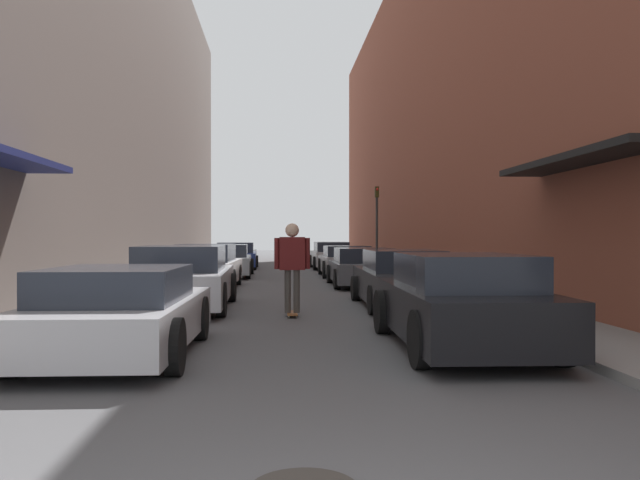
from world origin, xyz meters
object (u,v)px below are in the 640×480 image
Objects in this scene: parked_car_right_1 at (401,279)px; parked_car_right_0 at (460,302)px; parked_car_left_0 at (120,313)px; parked_car_left_4 at (236,256)px; skateboarder at (292,259)px; parked_car_left_2 at (207,267)px; parked_car_right_3 at (346,261)px; parked_car_left_3 at (226,261)px; parked_car_left_5 at (238,254)px; parked_car_right_4 at (331,256)px; traffic_light at (377,219)px; parked_car_left_1 at (183,279)px; parked_car_right_2 at (363,267)px.

parked_car_right_0 is at bearing -92.18° from parked_car_right_1.
parked_car_left_0 is at bearing -131.67° from parked_car_right_1.
parked_car_right_0 reaches higher than parked_car_left_0.
skateboarder reaches higher than parked_car_left_4.
parked_car_left_2 is 11.66m from parked_car_left_4.
parked_car_right_3 is (0.15, 15.88, -0.06)m from parked_car_right_0.
parked_car_left_3 is (0.10, 5.66, -0.03)m from parked_car_left_2.
parked_car_left_5 is at bearing 90.29° from parked_car_left_0.
parked_car_right_4 is 1.24× the size of traffic_light.
parked_car_right_3 is at bearing 48.81° from parked_car_left_2.
skateboarder is (2.30, -12.30, 0.53)m from parked_car_left_3.
parked_car_left_0 is at bearing -176.32° from parked_car_right_0.
parked_car_right_4 is (4.70, 21.78, 0.05)m from parked_car_left_0.
parked_car_right_3 is (4.82, 16.18, 0.01)m from parked_car_left_0.
parked_car_left_1 is 2.56× the size of skateboarder.
skateboarder is (-2.44, -12.17, 0.55)m from parked_car_right_3.
parked_car_right_2 is (4.82, 11.40, 0.01)m from parked_car_left_0.
parked_car_left_2 reaches higher than parked_car_left_0.
parked_car_right_2 is at bearing 67.09° from parked_car_left_0.
parked_car_right_2 is at bearing -90.07° from parked_car_right_3.
parked_car_left_1 is 13.34m from traffic_light.
parked_car_left_5 is at bearing 121.27° from traffic_light.
traffic_light is (1.38, 0.91, 1.70)m from parked_car_right_3.
traffic_light reaches higher than parked_car_left_4.
parked_car_right_1 is at bearing 87.82° from parked_car_right_0.
parked_car_left_4 is 0.99× the size of parked_car_right_2.
parked_car_left_5 is at bearing 130.12° from parked_car_right_4.
traffic_light is at bearing 62.23° from parked_car_left_1.
parked_car_right_4 is at bearing 74.11° from parked_car_left_1.
parked_car_right_2 is 7.80m from skateboarder.
parked_car_left_5 is at bearing 90.40° from parked_car_left_2.
parked_car_left_2 is 1.18× the size of parked_car_right_3.
skateboarder is (-2.49, -1.47, 0.52)m from parked_car_right_1.
parked_car_right_0 reaches higher than parked_car_left_5.
parked_car_left_5 is at bearing 92.52° from parked_car_left_4.
parked_car_left_4 reaches higher than parked_car_right_3.
parked_car_right_3 is at bearing -66.38° from parked_car_left_5.
traffic_light is at bearing 84.81° from parked_car_right_0.
parked_car_right_4 is at bearing 90.64° from parked_car_right_2.
parked_car_right_3 is 0.90× the size of parked_car_right_4.
parked_car_left_3 is at bearing 89.72° from parked_car_left_0.
parked_car_left_1 is 1.35× the size of traffic_light.
parked_car_left_0 is 18.25m from traffic_light.
parked_car_right_1 reaches higher than parked_car_right_2.
skateboarder is (-2.29, 3.70, 0.49)m from parked_car_right_0.
parked_car_right_1 is (0.20, 5.17, -0.04)m from parked_car_right_0.
parked_car_left_2 is at bearing 114.42° from parked_car_right_0.
traffic_light reaches higher than parked_car_right_4.
parked_car_left_0 is 10.64m from parked_car_left_2.
parked_car_left_3 is at bearing 88.97° from parked_car_left_2.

